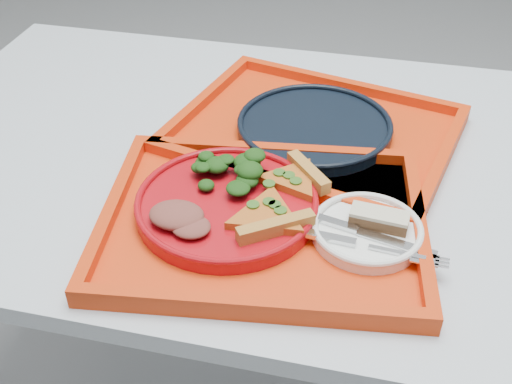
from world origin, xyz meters
TOP-DOWN VIEW (x-y plane):
  - table at (0.00, 0.00)m, footprint 1.60×0.80m
  - tray_main at (-0.13, -0.18)m, footprint 0.49×0.40m
  - tray_far at (-0.10, 0.07)m, footprint 0.52×0.44m
  - dinner_plate at (-0.19, -0.17)m, footprint 0.26×0.26m
  - side_plate at (0.01, -0.18)m, footprint 0.15×0.15m
  - navy_plate at (-0.10, 0.07)m, footprint 0.26×0.26m
  - pizza_slice_a at (-0.12, -0.19)m, footprint 0.16×0.16m
  - pizza_slice_b at (-0.10, -0.11)m, footprint 0.14×0.14m
  - salad_heap at (-0.20, -0.12)m, footprint 0.09×0.08m
  - meat_portion at (-0.24, -0.23)m, footprint 0.08×0.06m
  - dessert_bar at (0.03, -0.17)m, footprint 0.08×0.04m
  - knife at (0.02, -0.19)m, footprint 0.18×0.06m
  - fork at (0.02, -0.22)m, footprint 0.19×0.04m

SIDE VIEW (x-z plane):
  - table at x=0.00m, z-range 0.30..1.05m
  - tray_main at x=-0.13m, z-range 0.75..0.76m
  - tray_far at x=-0.10m, z-range 0.75..0.76m
  - side_plate at x=0.01m, z-range 0.76..0.78m
  - navy_plate at x=-0.10m, z-range 0.76..0.78m
  - dinner_plate at x=-0.19m, z-range 0.76..0.78m
  - knife at x=0.02m, z-range 0.78..0.78m
  - fork at x=0.02m, z-range 0.78..0.78m
  - dessert_bar at x=0.03m, z-range 0.78..0.80m
  - pizza_slice_a at x=-0.12m, z-range 0.78..0.80m
  - pizza_slice_b at x=-0.10m, z-range 0.78..0.80m
  - meat_portion at x=-0.24m, z-range 0.78..0.80m
  - salad_heap at x=-0.20m, z-range 0.78..0.83m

